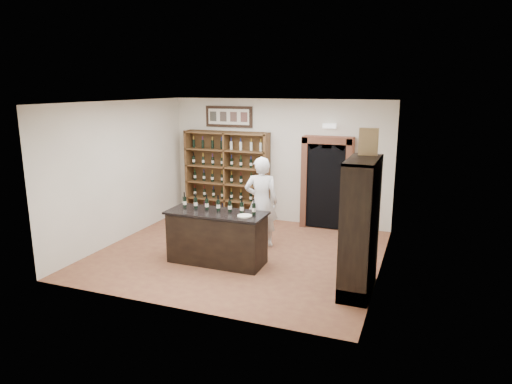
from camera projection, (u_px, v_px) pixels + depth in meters
floor at (239, 253)px, 9.22m from camera, size 5.50×5.50×0.00m
ceiling at (238, 102)px, 8.54m from camera, size 5.50×5.50×0.00m
wall_back at (278, 161)px, 11.15m from camera, size 5.50×0.04×3.00m
wall_left at (121, 171)px, 9.83m from camera, size 0.04×5.00×3.00m
wall_right at (384, 192)px, 7.92m from camera, size 0.04×5.00×3.00m
wine_shelf at (227, 175)px, 11.54m from camera, size 2.20×0.38×2.20m
framed_picture at (229, 117)px, 11.34m from camera, size 1.25×0.04×0.52m
arched_doorway at (327, 181)px, 10.64m from camera, size 1.17×0.35×2.17m
emergency_light at (330, 126)px, 10.44m from camera, size 0.30×0.10×0.10m
tasting_counter at (217, 238)px, 8.63m from camera, size 1.88×0.78×1.00m
counter_bottle_0 at (185, 202)px, 8.82m from camera, size 0.07×0.07×0.30m
counter_bottle_1 at (196, 203)px, 8.73m from camera, size 0.07×0.07×0.30m
counter_bottle_2 at (207, 204)px, 8.65m from camera, size 0.07×0.07×0.30m
counter_bottle_3 at (218, 205)px, 8.57m from camera, size 0.07×0.07×0.30m
counter_bottle_4 at (230, 206)px, 8.48m from camera, size 0.07×0.07×0.30m
counter_bottle_5 at (242, 208)px, 8.40m from camera, size 0.07×0.07×0.30m
counter_bottle_6 at (254, 209)px, 8.32m from camera, size 0.07×0.07×0.30m
side_cabinet at (361, 247)px, 7.35m from camera, size 0.48×1.20×2.20m
shopkeeper at (261, 202)px, 9.42m from camera, size 0.79×0.63×1.90m
plate at (245, 216)px, 8.21m from camera, size 0.27×0.27×0.02m
wine_crate at (369, 142)px, 7.35m from camera, size 0.32×0.15×0.44m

